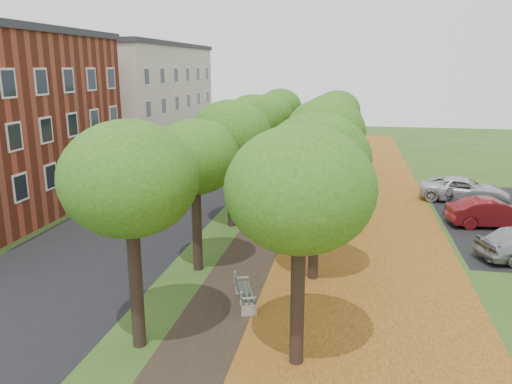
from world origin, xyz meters
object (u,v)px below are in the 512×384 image
at_px(bench, 244,293).
at_px(car_white, 464,190).
at_px(car_red, 493,213).
at_px(car_grey, 492,207).

bearing_deg(bench, car_white, -52.94).
relative_size(bench, car_red, 0.43).
xyz_separation_m(car_grey, car_white, (-0.74, 3.76, 0.02)).
relative_size(car_grey, car_white, 0.94).
bearing_deg(bench, car_grey, -61.95).
bearing_deg(car_red, bench, 127.76).
height_order(bench, car_red, car_red).
xyz_separation_m(bench, car_grey, (11.38, 12.66, 0.25)).
relative_size(car_red, car_grey, 0.92).
distance_m(bench, car_white, 19.56).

